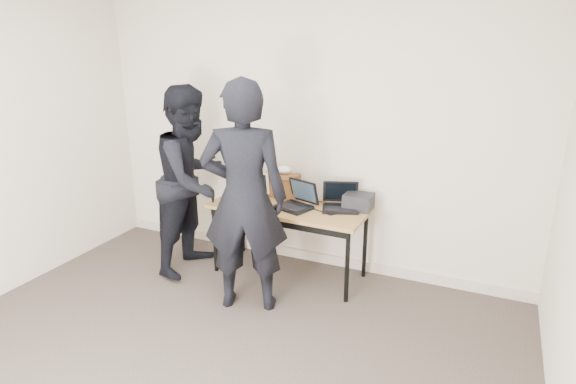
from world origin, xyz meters
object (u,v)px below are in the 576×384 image
Objects in this scene: laptop_right at (340,203)px; equipment_box at (358,201)px; person_typist at (244,198)px; leather_satchel at (281,185)px; laptop_beige at (249,195)px; person_observer at (192,180)px; laptop_center at (297,201)px; desk at (289,212)px.

equipment_box is (0.16, 0.05, 0.02)m from laptop_right.
leather_satchel is at bearing -104.92° from person_typist.
laptop_beige is 0.57m from person_observer.
person_observer is (-1.03, -0.21, 0.14)m from laptop_center.
equipment_box is 0.14× the size of person_observer.
laptop_right is 0.66m from leather_satchel.
person_typist is (-0.58, -0.81, 0.21)m from laptop_right.
equipment_box is at bearing 8.75° from laptop_beige.
leather_satchel is (-0.65, 0.08, 0.07)m from laptop_right.
laptop_center reaches higher than equipment_box.
equipment_box is at bearing -150.37° from person_typist.
person_typist reaches higher than laptop_center.
desk is at bearing -163.07° from equipment_box.
equipment_box is 1.15m from person_typist.
laptop_right is 1.63× the size of equipment_box.
laptop_beige is at bearing 169.33° from laptop_right.
person_typist is (0.07, -0.89, 0.14)m from leather_satchel.
person_typist is at bearing -130.87° from equipment_box.
laptop_beige is 1.08m from equipment_box.
desk is 0.75m from person_typist.
laptop_beige reaches higher than laptop_right.
laptop_center is at bearing -125.64° from person_typist.
person_observer reaches higher than laptop_center.
person_observer reaches higher than laptop_beige.
laptop_beige is 0.17× the size of person_typist.
laptop_center is at bearing -1.75° from laptop_beige.
person_typist is (0.33, -0.67, 0.22)m from laptop_beige.
laptop_beige is 0.34m from leather_satchel.
leather_satchel is at bearing 39.16° from laptop_beige.
laptop_right is 1.46m from person_observer.
laptop_center is 1.60× the size of equipment_box.
person_observer is at bearing -149.77° from laptop_center.
person_typist is at bearing -87.84° from leather_satchel.
person_typist reaches higher than equipment_box.
person_observer is (-1.57, -0.40, 0.13)m from equipment_box.
person_typist reaches higher than person_observer.
leather_satchel is at bearing 177.48° from equipment_box.
equipment_box is at bearing -74.14° from person_observer.
laptop_beige is 1.30× the size of equipment_box.
laptop_beige is 0.80× the size of laptop_right.
person_observer is (-0.76, -0.44, 0.07)m from leather_satchel.
laptop_center is 1.12× the size of leather_satchel.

